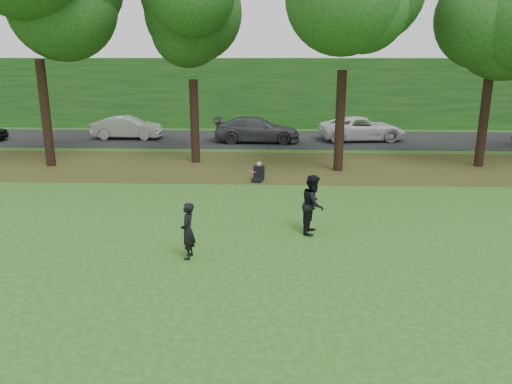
% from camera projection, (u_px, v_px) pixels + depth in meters
% --- Properties ---
extents(ground, '(120.00, 120.00, 0.00)m').
position_uv_depth(ground, '(231.00, 286.00, 11.89)').
color(ground, '#244E18').
rests_on(ground, ground).
extents(leaf_litter, '(60.00, 7.00, 0.01)m').
position_uv_depth(leaf_litter, '(254.00, 166.00, 24.40)').
color(leaf_litter, '#413317').
rests_on(leaf_litter, ground).
extents(street, '(70.00, 7.00, 0.02)m').
position_uv_depth(street, '(259.00, 139.00, 32.10)').
color(street, black).
rests_on(street, ground).
extents(far_hedge, '(70.00, 3.00, 5.00)m').
position_uv_depth(far_hedge, '(262.00, 93.00, 37.20)').
color(far_hedge, '#144616').
rests_on(far_hedge, ground).
extents(player_left, '(0.40, 0.59, 1.56)m').
position_uv_depth(player_left, '(188.00, 231.00, 13.31)').
color(player_left, black).
rests_on(player_left, ground).
extents(player_right, '(0.88, 1.02, 1.82)m').
position_uv_depth(player_right, '(313.00, 204.00, 15.19)').
color(player_right, black).
rests_on(player_right, ground).
extents(parked_cars, '(38.66, 3.62, 1.53)m').
position_uv_depth(parked_cars, '(265.00, 130.00, 31.16)').
color(parked_cars, black).
rests_on(parked_cars, street).
extents(frisbee, '(0.32, 0.31, 0.14)m').
position_uv_depth(frisbee, '(252.00, 171.00, 14.22)').
color(frisbee, '#F6145B').
rests_on(frisbee, ground).
extents(seated_person, '(0.56, 0.80, 0.83)m').
position_uv_depth(seated_person, '(259.00, 174.00, 21.61)').
color(seated_person, black).
rests_on(seated_person, ground).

